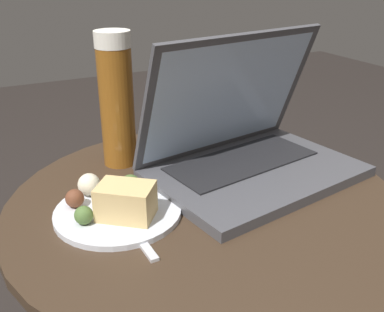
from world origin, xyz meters
TOP-DOWN VIEW (x-y plane):
  - table at (0.00, 0.00)m, footprint 0.65×0.65m
  - laptop at (0.11, 0.05)m, footprint 0.39×0.30m
  - beer_glass at (-0.08, 0.20)m, footprint 0.06×0.06m
  - snack_plate at (-0.15, 0.02)m, footprint 0.19×0.19m
  - fork at (-0.14, -0.02)m, footprint 0.02×0.17m

SIDE VIEW (x-z plane):
  - table at x=0.00m, z-range 0.12..0.65m
  - fork at x=-0.14m, z-range 0.53..0.54m
  - snack_plate at x=-0.15m, z-range 0.52..0.58m
  - laptop at x=0.11m, z-range 0.46..0.71m
  - beer_glass at x=-0.08m, z-range 0.53..0.78m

